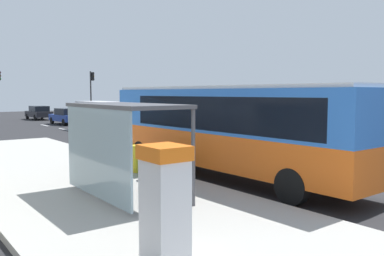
% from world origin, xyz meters
% --- Properties ---
extents(ground_plane, '(56.00, 92.00, 0.04)m').
position_xyz_m(ground_plane, '(0.00, 14.00, -0.02)').
color(ground_plane, '#262628').
extents(sidewalk_platform, '(6.20, 30.00, 0.18)m').
position_xyz_m(sidewalk_platform, '(-6.40, 2.00, 0.09)').
color(sidewalk_platform, '#ADAAA3').
rests_on(sidewalk_platform, ground).
extents(lane_stripe_seg_1, '(0.16, 2.20, 0.01)m').
position_xyz_m(lane_stripe_seg_1, '(0.25, -1.00, 0.01)').
color(lane_stripe_seg_1, silver).
rests_on(lane_stripe_seg_1, ground).
extents(lane_stripe_seg_2, '(0.16, 2.20, 0.01)m').
position_xyz_m(lane_stripe_seg_2, '(0.25, 4.00, 0.01)').
color(lane_stripe_seg_2, silver).
rests_on(lane_stripe_seg_2, ground).
extents(lane_stripe_seg_3, '(0.16, 2.20, 0.01)m').
position_xyz_m(lane_stripe_seg_3, '(0.25, 9.00, 0.01)').
color(lane_stripe_seg_3, silver).
rests_on(lane_stripe_seg_3, ground).
extents(lane_stripe_seg_4, '(0.16, 2.20, 0.01)m').
position_xyz_m(lane_stripe_seg_4, '(0.25, 14.00, 0.01)').
color(lane_stripe_seg_4, silver).
rests_on(lane_stripe_seg_4, ground).
extents(lane_stripe_seg_5, '(0.16, 2.20, 0.01)m').
position_xyz_m(lane_stripe_seg_5, '(0.25, 19.00, 0.01)').
color(lane_stripe_seg_5, silver).
rests_on(lane_stripe_seg_5, ground).
extents(lane_stripe_seg_6, '(0.16, 2.20, 0.01)m').
position_xyz_m(lane_stripe_seg_6, '(0.25, 24.00, 0.01)').
color(lane_stripe_seg_6, silver).
rests_on(lane_stripe_seg_6, ground).
extents(lane_stripe_seg_7, '(0.16, 2.20, 0.01)m').
position_xyz_m(lane_stripe_seg_7, '(0.25, 29.00, 0.01)').
color(lane_stripe_seg_7, silver).
rests_on(lane_stripe_seg_7, ground).
extents(bus, '(2.77, 11.07, 3.21)m').
position_xyz_m(bus, '(-1.71, 1.90, 1.84)').
color(bus, orange).
rests_on(bus, ground).
extents(white_van, '(2.05, 5.21, 2.30)m').
position_xyz_m(white_van, '(2.20, 21.32, 1.34)').
color(white_van, silver).
rests_on(white_van, ground).
extents(sedan_near, '(1.89, 4.42, 1.52)m').
position_xyz_m(sedan_near, '(2.30, 37.75, 0.79)').
color(sedan_near, black).
rests_on(sedan_near, ground).
extents(sedan_far, '(1.98, 4.47, 1.52)m').
position_xyz_m(sedan_far, '(2.30, 29.02, 0.79)').
color(sedan_far, navy).
rests_on(sedan_far, ground).
extents(ticket_machine, '(0.66, 0.76, 1.94)m').
position_xyz_m(ticket_machine, '(-7.61, -3.19, 1.17)').
color(ticket_machine, silver).
rests_on(ticket_machine, sidewalk_platform).
extents(recycling_bin_blue, '(0.52, 0.52, 0.95)m').
position_xyz_m(recycling_bin_blue, '(-4.20, 2.44, 0.66)').
color(recycling_bin_blue, blue).
rests_on(recycling_bin_blue, sidewalk_platform).
extents(recycling_bin_green, '(0.52, 0.52, 0.95)m').
position_xyz_m(recycling_bin_green, '(-4.20, 3.14, 0.66)').
color(recycling_bin_green, green).
rests_on(recycling_bin_green, sidewalk_platform).
extents(recycling_bin_yellow, '(0.52, 0.52, 0.95)m').
position_xyz_m(recycling_bin_yellow, '(-4.20, 3.84, 0.66)').
color(recycling_bin_yellow, yellow).
rests_on(recycling_bin_yellow, sidewalk_platform).
extents(recycling_bin_orange, '(0.52, 0.52, 0.95)m').
position_xyz_m(recycling_bin_orange, '(-4.20, 4.54, 0.66)').
color(recycling_bin_orange, orange).
rests_on(recycling_bin_orange, sidewalk_platform).
extents(traffic_light_near_side, '(0.49, 0.28, 5.13)m').
position_xyz_m(traffic_light_near_side, '(5.50, 30.53, 3.40)').
color(traffic_light_near_side, '#2D2D2D').
rests_on(traffic_light_near_side, ground).
extents(bus_shelter, '(1.80, 4.00, 2.50)m').
position_xyz_m(bus_shelter, '(-6.41, 1.06, 2.10)').
color(bus_shelter, '#4C4C51').
rests_on(bus_shelter, sidewalk_platform).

